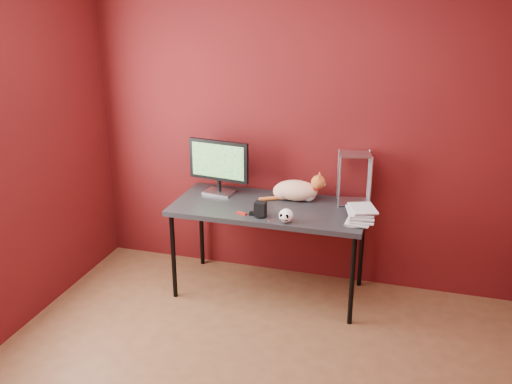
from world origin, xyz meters
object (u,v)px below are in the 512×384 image
(monitor, at_px, (219,164))
(cat, at_px, (296,190))
(skull_mug, at_px, (286,216))
(speaker, at_px, (260,210))
(desk, at_px, (270,211))
(book_stack, at_px, (353,142))

(monitor, relative_size, cat, 1.01)
(cat, relative_size, skull_mug, 4.79)
(monitor, xyz_separation_m, skull_mug, (0.67, -0.44, -0.20))
(skull_mug, relative_size, speaker, 0.93)
(desk, xyz_separation_m, book_stack, (0.63, -0.12, 0.64))
(book_stack, bearing_deg, skull_mug, -158.71)
(desk, height_order, book_stack, book_stack)
(skull_mug, distance_m, speaker, 0.22)
(speaker, bearing_deg, cat, 67.84)
(monitor, bearing_deg, book_stack, -6.63)
(monitor, relative_size, book_stack, 0.44)
(book_stack, bearing_deg, desk, 168.94)
(desk, height_order, speaker, speaker)
(cat, distance_m, book_stack, 0.74)
(desk, height_order, monitor, monitor)
(skull_mug, bearing_deg, speaker, 170.50)
(desk, relative_size, cat, 2.94)
(cat, relative_size, speaker, 4.47)
(skull_mug, height_order, book_stack, book_stack)
(cat, xyz_separation_m, speaker, (-0.18, -0.41, -0.03))
(monitor, bearing_deg, skull_mug, -26.02)
(monitor, distance_m, cat, 0.66)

